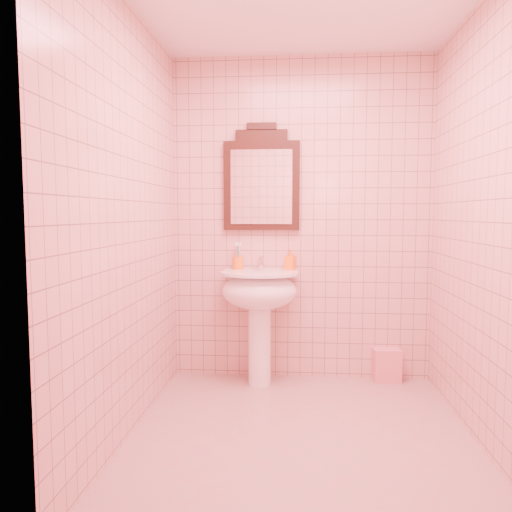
# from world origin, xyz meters

# --- Properties ---
(floor) EXTENTS (2.20, 2.20, 0.00)m
(floor) POSITION_xyz_m (0.00, 0.00, 0.00)
(floor) COLOR tan
(floor) RESTS_ON ground
(back_wall) EXTENTS (2.00, 0.02, 2.50)m
(back_wall) POSITION_xyz_m (0.00, 1.10, 1.25)
(back_wall) COLOR #D7A396
(back_wall) RESTS_ON floor
(pedestal_sink) EXTENTS (0.58, 0.58, 0.86)m
(pedestal_sink) POSITION_xyz_m (-0.31, 0.87, 0.66)
(pedestal_sink) COLOR white
(pedestal_sink) RESTS_ON floor
(faucet) EXTENTS (0.04, 0.16, 0.11)m
(faucet) POSITION_xyz_m (-0.31, 1.01, 0.92)
(faucet) COLOR white
(faucet) RESTS_ON pedestal_sink
(mirror) EXTENTS (0.59, 0.06, 0.82)m
(mirror) POSITION_xyz_m (-0.31, 1.07, 1.55)
(mirror) COLOR black
(mirror) RESTS_ON back_wall
(toothbrush_cup) EXTENTS (0.08, 0.08, 0.19)m
(toothbrush_cup) POSITION_xyz_m (-0.49, 1.03, 0.91)
(toothbrush_cup) COLOR orange
(toothbrush_cup) RESTS_ON pedestal_sink
(soap_dispenser) EXTENTS (0.09, 0.10, 0.16)m
(soap_dispenser) POSITION_xyz_m (-0.08, 1.03, 0.94)
(soap_dispenser) COLOR orange
(soap_dispenser) RESTS_ON pedestal_sink
(towel) EXTENTS (0.22, 0.16, 0.25)m
(towel) POSITION_xyz_m (0.67, 1.04, 0.13)
(towel) COLOR #DA8080
(towel) RESTS_ON floor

